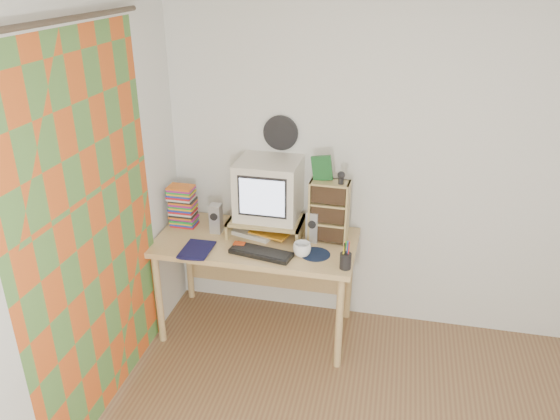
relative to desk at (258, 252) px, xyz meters
The scene contains 20 objects.
back_wall 1.25m from the desk, 16.59° to the left, with size 3.50×3.50×0.00m, color white.
left_wall 1.73m from the desk, 116.51° to the right, with size 3.50×3.50×0.00m, color white.
curtain 1.29m from the desk, 125.22° to the right, with size 2.20×2.20×0.00m, color #D6581E.
wall_disc 0.87m from the desk, 70.78° to the left, with size 0.25×0.25×0.02m, color black.
desk is the anchor object (origin of this frame).
monitor_riser 0.24m from the desk, 36.34° to the left, with size 0.52×0.30×0.12m.
crt_monitor 0.47m from the desk, 57.71° to the left, with size 0.43×0.43×0.41m, color silver.
speaker_left 0.39m from the desk, behind, with size 0.08×0.08×0.21m, color #B2B2B7.
speaker_right 0.46m from the desk, ahead, with size 0.08×0.08×0.22m, color #B2B2B7.
keyboard 0.31m from the desk, 71.11° to the right, with size 0.42×0.14×0.03m, color black.
dvd_stack 0.64m from the desk, behind, with size 0.18×0.13×0.26m, color brown, non-canonical shape.
cd_rack 0.61m from the desk, ahead, with size 0.26×0.14×0.44m, color tan.
mug 0.46m from the desk, 31.12° to the right, with size 0.12×0.12×0.09m, color white.
diary 0.56m from the desk, 144.72° to the right, with size 0.24×0.18×0.05m, color #11113E.
mousepad 0.50m from the desk, 22.09° to the right, with size 0.20×0.20×0.00m, color black.
pen_cup 0.76m from the desk, 25.56° to the right, with size 0.07×0.07×0.15m, color black, non-canonical shape.
papers 0.16m from the desk, 72.51° to the left, with size 0.32×0.23×0.04m, color silver, non-canonical shape.
red_box 0.26m from the desk, 111.27° to the right, with size 0.08×0.05×0.04m, color #BE3C14.
game_box 0.79m from the desk, ahead, with size 0.13×0.03×0.17m, color #175121.
webcam 0.84m from the desk, ahead, with size 0.05×0.05×0.09m, color black, non-canonical shape.
Camera 1 is at (-0.12, -1.89, 2.53)m, focal length 35.00 mm.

